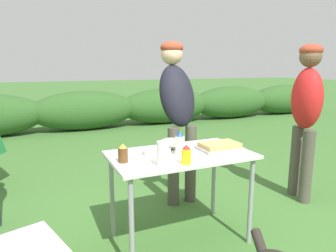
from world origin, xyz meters
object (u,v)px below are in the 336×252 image
object	(u,v)px
food_tray	(220,146)
plate_stack	(157,152)
paper_cup_stack	(163,154)
standing_person_in_olive_jacket	(306,107)
mustard_bottle	(186,155)
beer_bottle	(123,153)
folding_table	(180,163)
mixing_bowl	(171,143)
mayo_bottle	(180,144)
standing_person_in_red_jacket	(177,102)

from	to	relation	value
food_tray	plate_stack	world-z (taller)	food_tray
plate_stack	paper_cup_stack	size ratio (longest dim) A/B	1.25
food_tray	standing_person_in_olive_jacket	distance (m)	1.24
food_tray	mustard_bottle	bearing A→B (deg)	-152.10
beer_bottle	standing_person_in_olive_jacket	bearing A→B (deg)	6.61
paper_cup_stack	beer_bottle	xyz separation A→B (m)	(-0.23, 0.19, -0.02)
folding_table	beer_bottle	xyz separation A→B (m)	(-0.47, -0.03, 0.14)
mixing_bowl	mayo_bottle	bearing A→B (deg)	-96.03
paper_cup_stack	standing_person_in_olive_jacket	size ratio (longest dim) A/B	0.10
food_tray	standing_person_in_olive_jacket	xyz separation A→B (m)	(1.20, 0.22, 0.24)
standing_person_in_red_jacket	mayo_bottle	bearing A→B (deg)	-115.89
folding_table	mixing_bowl	xyz separation A→B (m)	(-0.00, 0.18, 0.12)
folding_table	plate_stack	world-z (taller)	plate_stack
folding_table	food_tray	size ratio (longest dim) A/B	3.15
food_tray	mayo_bottle	size ratio (longest dim) A/B	1.82
folding_table	mixing_bowl	distance (m)	0.21
plate_stack	mustard_bottle	world-z (taller)	mustard_bottle
folding_table	food_tray	distance (m)	0.36
plate_stack	mustard_bottle	xyz separation A→B (m)	(0.10, -0.29, 0.04)
mixing_bowl	paper_cup_stack	size ratio (longest dim) A/B	1.21
mixing_bowl	paper_cup_stack	world-z (taller)	paper_cup_stack
mustard_bottle	food_tray	bearing A→B (deg)	27.90
mayo_bottle	standing_person_in_red_jacket	distance (m)	0.88
food_tray	mayo_bottle	xyz separation A→B (m)	(-0.37, -0.02, 0.06)
folding_table	mayo_bottle	size ratio (longest dim) A/B	5.74
mayo_bottle	mustard_bottle	bearing A→B (deg)	-104.01
food_tray	standing_person_in_olive_jacket	bearing A→B (deg)	10.65
folding_table	plate_stack	size ratio (longest dim) A/B	5.16
food_tray	beer_bottle	xyz separation A→B (m)	(-0.81, -0.01, 0.04)
mixing_bowl	food_tray	bearing A→B (deg)	-30.16
plate_stack	mustard_bottle	distance (m)	0.31
mayo_bottle	beer_bottle	bearing A→B (deg)	178.64
plate_stack	standing_person_in_olive_jacket	xyz separation A→B (m)	(1.72, 0.16, 0.24)
plate_stack	standing_person_in_olive_jacket	bearing A→B (deg)	5.21
paper_cup_stack	mayo_bottle	bearing A→B (deg)	39.18
mixing_bowl	standing_person_in_red_jacket	distance (m)	0.70
food_tray	paper_cup_stack	xyz separation A→B (m)	(-0.59, -0.20, 0.06)
plate_stack	paper_cup_stack	world-z (taller)	paper_cup_stack
mustard_bottle	beer_bottle	xyz separation A→B (m)	(-0.39, 0.22, -0.00)
paper_cup_stack	folding_table	bearing A→B (deg)	42.20
food_tray	paper_cup_stack	size ratio (longest dim) A/B	2.06
mixing_bowl	beer_bottle	world-z (taller)	beer_bottle
folding_table	paper_cup_stack	world-z (taller)	paper_cup_stack
folding_table	mixing_bowl	size ratio (longest dim) A/B	5.35
food_tray	mustard_bottle	world-z (taller)	mustard_bottle
paper_cup_stack	standing_person_in_olive_jacket	xyz separation A→B (m)	(1.78, 0.42, 0.18)
standing_person_in_red_jacket	beer_bottle	bearing A→B (deg)	-137.59
standing_person_in_red_jacket	standing_person_in_olive_jacket	distance (m)	1.33
mixing_bowl	mayo_bottle	distance (m)	0.23
mayo_bottle	mustard_bottle	world-z (taller)	mayo_bottle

